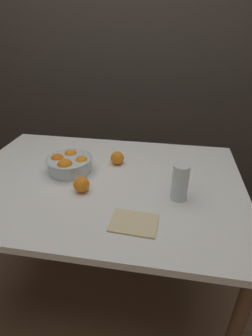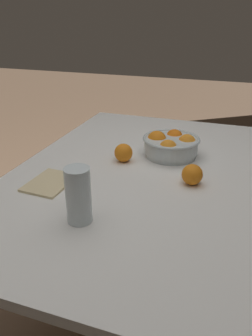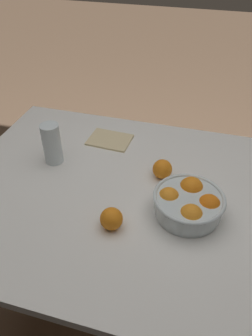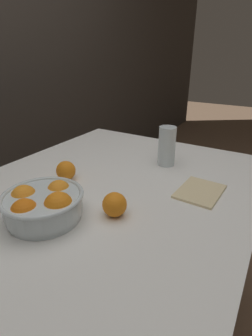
% 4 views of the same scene
% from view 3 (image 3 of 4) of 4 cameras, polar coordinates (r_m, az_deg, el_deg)
% --- Properties ---
extents(ground_plane, '(12.00, 12.00, 0.00)m').
position_cam_3_polar(ground_plane, '(1.69, 1.65, -23.19)').
color(ground_plane, brown).
extents(dining_table, '(1.29, 0.92, 0.74)m').
position_cam_3_polar(dining_table, '(1.15, 2.25, -7.36)').
color(dining_table, white).
rests_on(dining_table, ground_plane).
extents(fruit_bowl, '(0.22, 0.22, 0.09)m').
position_cam_3_polar(fruit_bowl, '(1.02, 10.86, -6.06)').
color(fruit_bowl, silver).
rests_on(fruit_bowl, dining_table).
extents(juice_glass, '(0.07, 0.07, 0.16)m').
position_cam_3_polar(juice_glass, '(1.23, -12.74, 3.84)').
color(juice_glass, '#F4A314').
rests_on(juice_glass, dining_table).
extents(orange_loose_near_bowl, '(0.07, 0.07, 0.07)m').
position_cam_3_polar(orange_loose_near_bowl, '(0.98, -2.55, -8.82)').
color(orange_loose_near_bowl, orange).
rests_on(orange_loose_near_bowl, dining_table).
extents(orange_loose_front, '(0.07, 0.07, 0.07)m').
position_cam_3_polar(orange_loose_front, '(1.15, 6.34, -0.18)').
color(orange_loose_front, orange).
rests_on(orange_loose_front, dining_table).
extents(napkin, '(0.18, 0.14, 0.01)m').
position_cam_3_polar(napkin, '(1.35, -2.85, 4.93)').
color(napkin, beige).
rests_on(napkin, dining_table).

